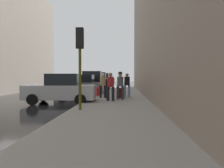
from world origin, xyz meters
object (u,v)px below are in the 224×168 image
at_px(parked_silver_sedan, 61,89).
at_px(rolling_suitcase, 120,93).
at_px(parked_bronze_suv, 102,80).
at_px(parked_black_suv, 91,82).
at_px(traffic_light, 80,51).
at_px(parked_white_van, 97,81).
at_px(fire_hydrant, 97,91).
at_px(pedestrian_in_tan_coat, 103,84).
at_px(pedestrian_in_jeans, 127,84).
at_px(pedestrian_with_beanie, 120,84).
at_px(parked_gray_coupe, 81,85).
at_px(pedestrian_in_red_jacket, 110,85).

distance_m(parked_silver_sedan, rolling_suitcase, 4.12).
bearing_deg(parked_bronze_suv, parked_black_suv, -90.00).
distance_m(parked_silver_sedan, traffic_light, 4.39).
height_order(parked_white_van, traffic_light, traffic_light).
height_order(fire_hydrant, pedestrian_in_tan_coat, pedestrian_in_tan_coat).
bearing_deg(parked_silver_sedan, pedestrian_in_tan_coat, 43.39).
bearing_deg(pedestrian_in_jeans, pedestrian_with_beanie, -104.35).
bearing_deg(rolling_suitcase, parked_gray_coupe, 131.68).
relative_size(pedestrian_with_beanie, pedestrian_in_tan_coat, 1.04).
height_order(parked_black_suv, parked_bronze_suv, same).
distance_m(traffic_light, pedestrian_in_red_jacket, 4.17).
bearing_deg(fire_hydrant, rolling_suitcase, -38.02).
relative_size(traffic_light, pedestrian_in_tan_coat, 2.11).
relative_size(parked_black_suv, rolling_suitcase, 4.43).
bearing_deg(fire_hydrant, parked_black_suv, 101.70).
bearing_deg(parked_white_van, fire_hydrant, -83.20).
height_order(parked_silver_sedan, traffic_light, traffic_light).
distance_m(parked_bronze_suv, pedestrian_in_tan_coat, 22.86).
xyz_separation_m(parked_gray_coupe, parked_bronze_suv, (-0.00, 18.89, 0.18)).
relative_size(parked_gray_coupe, parked_black_suv, 0.92).
xyz_separation_m(fire_hydrant, traffic_light, (0.05, -6.92, 2.26)).
height_order(parked_black_suv, pedestrian_in_tan_coat, parked_black_suv).
distance_m(parked_white_van, rolling_suitcase, 16.88).
distance_m(fire_hydrant, pedestrian_with_beanie, 3.12).
height_order(parked_black_suv, parked_white_van, same).
xyz_separation_m(parked_silver_sedan, pedestrian_in_red_jacket, (2.98, 0.16, 0.26)).
bearing_deg(parked_bronze_suv, parked_silver_sedan, -90.00).
bearing_deg(pedestrian_in_jeans, parked_black_suv, 113.22).
bearing_deg(parked_gray_coupe, parked_white_van, 90.00).
height_order(parked_silver_sedan, parked_gray_coupe, same).
distance_m(parked_black_suv, pedestrian_with_beanie, 11.76).
xyz_separation_m(parked_white_van, parked_bronze_suv, (-0.00, 6.38, 0.00)).
xyz_separation_m(fire_hydrant, pedestrian_in_red_jacket, (1.18, -3.27, 0.61)).
bearing_deg(fire_hydrant, pedestrian_with_beanie, -54.82).
bearing_deg(parked_black_suv, pedestrian_in_jeans, -66.78).
xyz_separation_m(parked_bronze_suv, traffic_light, (1.85, -28.43, 1.73)).
height_order(parked_black_suv, pedestrian_in_jeans, parked_black_suv).
xyz_separation_m(pedestrian_with_beanie, pedestrian_in_tan_coat, (-1.23, 1.27, -0.03)).
bearing_deg(parked_silver_sedan, fire_hydrant, 62.26).
height_order(parked_white_van, pedestrian_in_tan_coat, parked_white_van).
bearing_deg(parked_white_van, parked_silver_sedan, -90.00).
relative_size(parked_white_van, pedestrian_with_beanie, 2.59).
bearing_deg(parked_gray_coupe, rolling_suitcase, -48.32).
distance_m(pedestrian_in_tan_coat, rolling_suitcase, 1.36).
bearing_deg(rolling_suitcase, pedestrian_in_red_jacket, -106.31).
bearing_deg(fire_hydrant, parked_white_van, 96.80).
bearing_deg(pedestrian_in_tan_coat, parked_silver_sedan, -136.61).
bearing_deg(fire_hydrant, pedestrian_in_tan_coat, -66.74).
xyz_separation_m(pedestrian_in_jeans, rolling_suitcase, (-0.49, -0.68, -0.61)).
xyz_separation_m(traffic_light, pedestrian_in_tan_coat, (0.48, 5.69, -1.65)).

